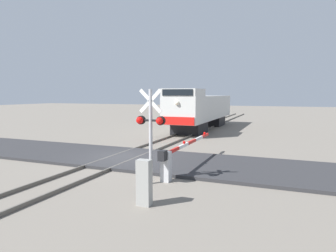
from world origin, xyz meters
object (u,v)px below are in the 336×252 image
(crossing_signal, at_px, (150,126))
(crossing_gate, at_px, (175,156))
(locomotive, at_px, (201,109))
(utility_cabinet, at_px, (144,183))

(crossing_signal, relative_size, crossing_gate, 0.53)
(crossing_signal, bearing_deg, locomotive, 100.02)
(crossing_gate, bearing_deg, locomotive, 102.30)
(crossing_signal, relative_size, utility_cabinet, 2.54)
(locomotive, bearing_deg, crossing_gate, -77.70)
(crossing_signal, bearing_deg, utility_cabinet, -69.60)
(crossing_gate, relative_size, utility_cabinet, 4.81)
(locomotive, height_order, utility_cabinet, locomotive)
(locomotive, xyz_separation_m, crossing_signal, (3.32, -18.77, 0.26))
(locomotive, height_order, crossing_signal, locomotive)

